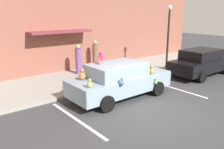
# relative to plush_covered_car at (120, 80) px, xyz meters

# --- Properties ---
(ground_plane) EXTENTS (60.00, 60.00, 0.00)m
(ground_plane) POSITION_rel_plush_covered_car_xyz_m (-0.14, -1.72, -0.80)
(ground_plane) COLOR #38383A
(sidewalk) EXTENTS (24.00, 4.00, 0.15)m
(sidewalk) POSITION_rel_plush_covered_car_xyz_m (-0.14, 3.28, -0.72)
(sidewalk) COLOR gray
(sidewalk) RESTS_ON ground
(storefront_building) EXTENTS (24.00, 1.25, 6.40)m
(storefront_building) POSITION_rel_plush_covered_car_xyz_m (-0.14, 5.43, 2.39)
(storefront_building) COLOR brown
(storefront_building) RESTS_ON ground
(parking_stripe_front) EXTENTS (0.12, 3.60, 0.01)m
(parking_stripe_front) POSITION_rel_plush_covered_car_xyz_m (2.91, -0.72, -0.80)
(parking_stripe_front) COLOR silver
(parking_stripe_front) RESTS_ON ground
(parking_stripe_rear) EXTENTS (0.12, 3.60, 0.01)m
(parking_stripe_rear) POSITION_rel_plush_covered_car_xyz_m (-2.60, -0.72, -0.80)
(parking_stripe_rear) COLOR silver
(parking_stripe_rear) RESTS_ON ground
(plush_covered_car) EXTENTS (4.63, 2.01, 2.03)m
(plush_covered_car) POSITION_rel_plush_covered_car_xyz_m (0.00, 0.00, 0.00)
(plush_covered_car) COLOR #859BB2
(plush_covered_car) RESTS_ON ground
(parked_sedan_behind) EXTENTS (4.51, 1.91, 1.54)m
(parked_sedan_behind) POSITION_rel_plush_covered_car_xyz_m (6.17, -0.19, -0.01)
(parked_sedan_behind) COLOR black
(parked_sedan_behind) RESTS_ON ground
(teddy_bear_on_sidewalk) EXTENTS (0.31, 0.26, 0.59)m
(teddy_bear_on_sidewalk) POSITION_rel_plush_covered_car_xyz_m (-0.91, 1.86, -0.37)
(teddy_bear_on_sidewalk) COLOR #9E723D
(teddy_bear_on_sidewalk) RESTS_ON sidewalk
(street_lamp_post) EXTENTS (0.28, 0.28, 3.86)m
(street_lamp_post) POSITION_rel_plush_covered_car_xyz_m (5.41, 1.78, 1.72)
(street_lamp_post) COLOR black
(street_lamp_post) RESTS_ON sidewalk
(pedestrian_near_shopfront) EXTENTS (0.35, 0.35, 1.78)m
(pedestrian_near_shopfront) POSITION_rel_plush_covered_car_xyz_m (1.93, 4.62, 0.18)
(pedestrian_near_shopfront) COLOR brown
(pedestrian_near_shopfront) RESTS_ON sidewalk
(pedestrian_walking_past) EXTENTS (0.34, 0.34, 1.70)m
(pedestrian_walking_past) POSITION_rel_plush_covered_car_xyz_m (0.42, 4.15, 0.14)
(pedestrian_walking_past) COLOR #6A4582
(pedestrian_walking_past) RESTS_ON sidewalk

